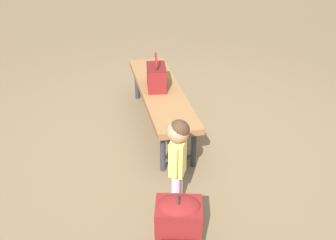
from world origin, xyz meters
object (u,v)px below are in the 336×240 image
object	(u,v)px
park_bench	(161,94)
child_standing	(178,153)
handbag	(156,76)
backpack_large	(178,226)

from	to	relation	value
park_bench	child_standing	bearing A→B (deg)	4.75
park_bench	handbag	bearing A→B (deg)	-134.55
backpack_large	park_bench	bearing A→B (deg)	-177.18
park_bench	backpack_large	distance (m)	1.63
handbag	child_standing	world-z (taller)	handbag
handbag	backpack_large	distance (m)	1.70
park_bench	handbag	distance (m)	0.19
park_bench	child_standing	world-z (taller)	child_standing
backpack_large	child_standing	bearing A→B (deg)	177.62
handbag	backpack_large	xyz separation A→B (m)	(1.67, 0.12, -0.32)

